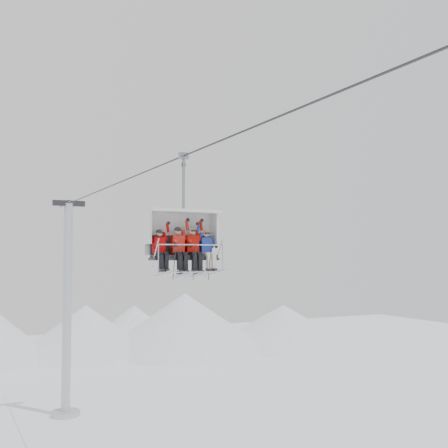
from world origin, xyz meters
name	(u,v)px	position (x,y,z in m)	size (l,w,h in m)	color
ridgeline	(6,332)	(-1.58, 42.05, 2.84)	(72.00, 21.00, 7.00)	white
lift_tower_right	(67,322)	(0.00, 22.00, 5.78)	(2.00, 1.80, 13.48)	#B8BAC0
haul_cable	(224,139)	(0.00, 0.00, 13.30)	(0.06, 0.06, 50.00)	#2C2D31
chairlift_carrier	(182,234)	(0.00, 3.14, 10.69)	(2.44, 1.17, 3.98)	black
skier_far_left	(160,249)	(-0.87, 2.82, 10.18)	(0.37, 1.69, 1.51)	#AB0304
skier_center_left	(179,248)	(-0.23, 2.83, 10.22)	(0.42, 1.69, 1.66)	red
skier_center_right	(193,248)	(0.28, 2.83, 10.22)	(0.42, 1.69, 1.66)	#AA0B03
skier_far_right	(207,249)	(0.79, 2.82, 10.18)	(0.38, 1.69, 1.52)	navy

